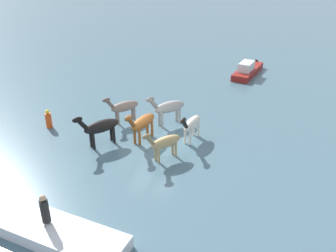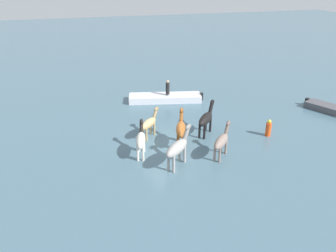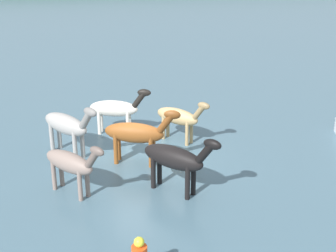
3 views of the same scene
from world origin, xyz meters
TOP-DOWN VIEW (x-y plane):
  - ground_plane at (0.00, 0.00)m, footprint 145.36×145.36m
  - horse_chestnut_trailing at (-2.70, 0.46)m, footprint 2.04×2.23m
  - horse_rear_stallion at (0.51, -2.62)m, footprint 2.18×2.06m
  - horse_lead at (1.25, 1.03)m, footprint 1.84×1.81m
  - horse_mid_herd at (-0.44, -0.55)m, footprint 2.53×1.30m
  - horse_dark_mare at (-0.96, 2.10)m, footprint 2.34×1.05m
  - horse_pinto_flank at (-2.53, -2.26)m, footprint 1.92×1.93m
  - boat_tender_starboard at (7.44, -2.00)m, footprint 3.06×6.26m
  - boat_launch_far at (-13.31, 5.26)m, footprint 5.08×2.72m
  - person_helmsman_aft at (7.34, -2.18)m, footprint 0.32×0.32m
  - buoy_channel_marker at (-0.97, -6.45)m, footprint 0.36×0.36m

SIDE VIEW (x-z plane):
  - ground_plane at x=0.00m, z-range 0.00..0.00m
  - boat_tender_starboard at x=7.44m, z-range -0.20..0.58m
  - boat_launch_far at x=-13.31m, z-range -0.36..0.99m
  - buoy_channel_marker at x=-0.97m, z-range -0.06..1.08m
  - horse_lead at x=1.25m, z-range 0.09..1.82m
  - horse_dark_mare at x=-0.96m, z-range 0.09..1.92m
  - horse_pinto_flank at x=-2.53m, z-range 0.09..1.93m
  - horse_mid_herd at x=-0.44m, z-range 0.10..2.10m
  - horse_rear_stallion at x=0.51m, z-range 0.10..2.12m
  - horse_chestnut_trailing at x=-2.70m, z-range 0.10..2.14m
  - person_helmsman_aft at x=7.34m, z-range 0.58..1.77m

